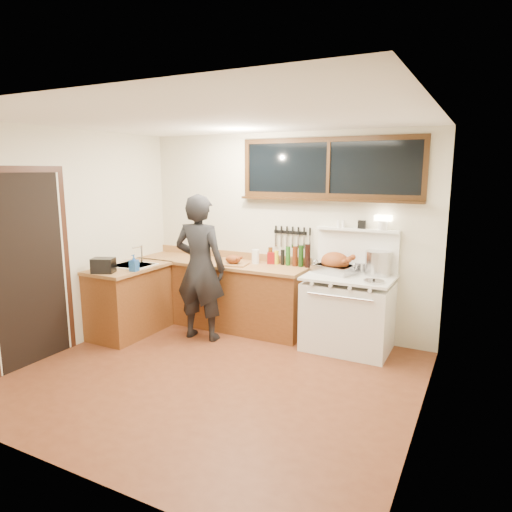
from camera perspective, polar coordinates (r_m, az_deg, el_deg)
The scene contains 20 objects.
ground_plane at distance 4.93m, azimuth -5.20°, elevation -15.00°, with size 4.00×3.50×0.02m, color #592A17.
room_shell at distance 4.47m, azimuth -5.56°, elevation 4.55°, with size 4.10×3.60×2.65m.
counter_back at distance 6.33m, azimuth -4.39°, elevation -4.64°, with size 2.44×0.64×1.00m.
counter_left at distance 6.22m, azimuth -15.54°, elevation -5.30°, with size 0.64×1.09×0.90m.
sink_unit at distance 6.17m, azimuth -15.12°, elevation -1.63°, with size 0.50×0.45×0.37m.
vintage_stove at distance 5.59m, azimuth 11.45°, elevation -6.75°, with size 1.02×0.74×1.60m.
back_window at distance 5.75m, azimuth 9.00°, elevation 9.97°, with size 2.32×0.13×0.77m.
left_doorway at distance 5.53m, azimuth -26.37°, elevation -1.26°, with size 0.02×1.04×2.17m.
knife_strip at distance 5.98m, azimuth 4.45°, elevation 2.84°, with size 0.52×0.03×0.28m.
man at distance 5.75m, azimuth -7.01°, elevation -1.47°, with size 0.71×0.51×1.84m.
soap_bottle at distance 5.79m, azimuth -15.01°, elevation -0.84°, with size 0.11×0.11×0.21m.
toaster at distance 5.81m, azimuth -18.54°, elevation -1.13°, with size 0.31×0.27×0.18m.
cutting_board at distance 5.97m, azimuth -2.86°, elevation -0.63°, with size 0.41×0.34×0.13m.
roast_turkey at distance 5.58m, azimuth 9.89°, elevation -1.06°, with size 0.54×0.46×0.26m.
stockpot at distance 5.57m, azimuth 15.05°, elevation -0.85°, with size 0.33×0.33×0.29m.
saucepan at distance 5.73m, azimuth 13.08°, elevation -1.36°, with size 0.19×0.28×0.11m.
pot_lid at distance 5.22m, azimuth 14.51°, elevation -3.08°, with size 0.28×0.28×0.04m.
coffee_tin at distance 6.04m, azimuth 1.95°, elevation -0.24°, with size 0.13×0.11×0.16m.
pitcher at distance 6.04m, azimuth -0.06°, elevation -0.08°, with size 0.12×0.12×0.19m.
bottle_cluster at distance 5.91m, azimuth 4.59°, elevation -0.02°, with size 0.59×0.07×0.30m.
Camera 1 is at (2.40, -3.74, 2.13)m, focal length 32.00 mm.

